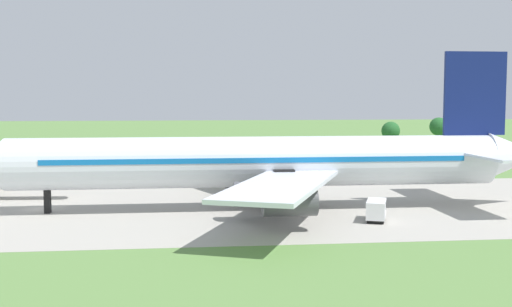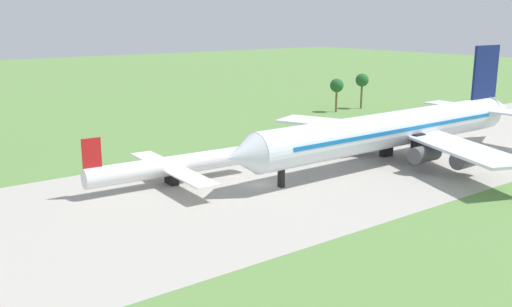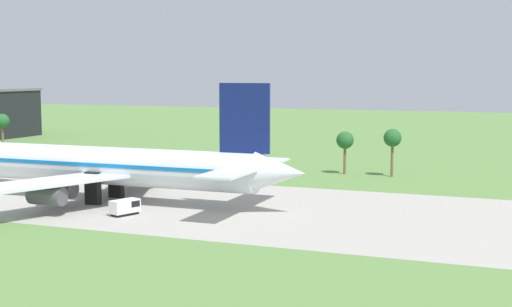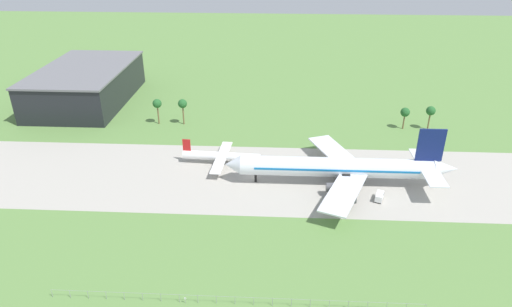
{
  "view_description": "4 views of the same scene",
  "coord_description": "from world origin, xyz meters",
  "views": [
    {
      "loc": [
        17.56,
        -79.39,
        13.59
      ],
      "look_at": [
        26.24,
        -2.66,
        6.8
      ],
      "focal_mm": 45.0,
      "sensor_mm": 36.0,
      "label": 1
    },
    {
      "loc": [
        -50.56,
        -64.77,
        24.44
      ],
      "look_at": [
        -3.12,
        -2.66,
        5.8
      ],
      "focal_mm": 40.0,
      "sensor_mm": 36.0,
      "label": 2
    },
    {
      "loc": [
        93.89,
        -100.17,
        20.64
      ],
      "look_at": [
        55.6,
        -2.66,
        8.86
      ],
      "focal_mm": 50.0,
      "sensor_mm": 36.0,
      "label": 3
    },
    {
      "loc": [
        8.34,
        -127.28,
        72.83
      ],
      "look_at": [
        1.28,
        5.0,
        6.0
      ],
      "focal_mm": 32.0,
      "sensor_mm": 36.0,
      "label": 4
    }
  ],
  "objects": [
    {
      "name": "ground_plane",
      "position": [
        0.0,
        0.0,
        0.0
      ],
      "size": [
        600.0,
        600.0,
        0.0
      ],
      "primitive_type": "plane",
      "color": "#5B8442"
    },
    {
      "name": "taxiway_strip",
      "position": [
        0.0,
        0.0,
        0.01
      ],
      "size": [
        320.0,
        44.0,
        0.02
      ],
      "color": "#A8A399",
      "rests_on": "ground_plane"
    },
    {
      "name": "jet_airliner",
      "position": [
        27.94,
        -2.66,
        5.74
      ],
      "size": [
        71.26,
        51.79,
        19.25
      ],
      "color": "silver",
      "rests_on": "ground_plane"
    },
    {
      "name": "regional_aircraft",
      "position": [
        -10.66,
        8.62,
        2.78
      ],
      "size": [
        26.44,
        23.85,
        8.46
      ],
      "color": "white",
      "rests_on": "ground_plane"
    },
    {
      "name": "baggage_tug",
      "position": [
        38.59,
        -11.57,
        1.25
      ],
      "size": [
        3.38,
        4.79,
        2.3
      ],
      "color": "black",
      "rests_on": "ground_plane"
    },
    {
      "name": "perimeter_fence",
      "position": [
        0.0,
        -55.0,
        1.45
      ],
      "size": [
        80.1,
        0.1,
        2.1
      ],
      "color": "gray",
      "rests_on": "ground_plane"
    },
    {
      "name": "no_stopping_sign",
      "position": [
        -10.66,
        -55.31,
        1.05
      ],
      "size": [
        0.44,
        0.08,
        1.68
      ],
      "color": "gray",
      "rests_on": "ground_plane"
    },
    {
      "name": "terminal_building",
      "position": [
        -78.91,
        66.29,
        7.93
      ],
      "size": [
        36.72,
        61.2,
        15.82
      ],
      "color": "black",
      "rests_on": "ground_plane"
    },
    {
      "name": "palm_tree_row",
      "position": [
        13.54,
        41.87,
        7.91
      ],
      "size": [
        111.39,
        3.6,
        10.66
      ],
      "color": "brown",
      "rests_on": "ground_plane"
    }
  ]
}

